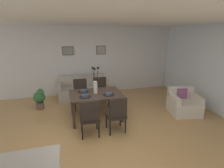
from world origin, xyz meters
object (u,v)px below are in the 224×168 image
at_px(dining_chair_far_right, 101,90).
at_px(bowl_far_left, 109,94).
at_px(dining_chair_near_right, 81,92).
at_px(framed_picture_center, 101,50).
at_px(centerpiece_vase, 95,83).
at_px(potted_plant, 40,98).
at_px(dining_chair_far_left, 117,113).
at_px(sofa, 83,90).
at_px(dining_chair_near_left, 90,116).
at_px(bowl_near_left, 85,96).
at_px(armchair, 184,104).
at_px(bowl_near_right, 83,90).
at_px(dining_table, 96,96).
at_px(framed_picture_left, 68,51).

relative_size(dining_chair_far_right, bowl_far_left, 5.41).
relative_size(dining_chair_near_right, framed_picture_center, 2.53).
height_order(centerpiece_vase, potted_plant, centerpiece_vase).
xyz_separation_m(dining_chair_far_left, framed_picture_center, (0.28, 3.10, 1.18)).
bearing_deg(potted_plant, dining_chair_far_right, -4.21).
bearing_deg(potted_plant, sofa, 25.52).
bearing_deg(dining_chair_near_left, dining_chair_far_left, 0.69).
xyz_separation_m(dining_chair_far_left, potted_plant, (-1.95, 1.93, -0.14)).
relative_size(dining_chair_near_right, dining_chair_far_left, 1.00).
xyz_separation_m(bowl_near_left, armchair, (2.92, -0.14, -0.49)).
distance_m(dining_chair_near_right, bowl_near_left, 1.13).
height_order(dining_chair_near_left, dining_chair_far_right, same).
bearing_deg(dining_chair_far_left, potted_plant, 135.30).
height_order(dining_chair_far_left, dining_chair_far_right, same).
bearing_deg(dining_chair_near_left, framed_picture_center, 73.50).
bearing_deg(bowl_far_left, bowl_near_right, 144.79).
xyz_separation_m(dining_chair_near_right, centerpiece_vase, (0.34, -0.87, 0.51)).
bearing_deg(bowl_far_left, framed_picture_center, 82.82).
bearing_deg(dining_chair_far_left, armchair, 12.85).
bearing_deg(dining_chair_near_right, armchair, -22.69).
relative_size(dining_chair_near_right, bowl_near_left, 5.41).
relative_size(dining_table, centerpiece_vase, 1.90).
bearing_deg(bowl_far_left, dining_chair_near_left, -132.95).
relative_size(dining_chair_far_left, bowl_near_right, 5.41).
xyz_separation_m(bowl_near_right, sofa, (0.14, 1.52, -0.50)).
relative_size(dining_table, framed_picture_left, 3.46).
xyz_separation_m(armchair, potted_plant, (-4.21, 1.42, 0.09)).
xyz_separation_m(dining_chair_near_right, bowl_far_left, (0.66, -1.10, 0.27)).
distance_m(bowl_near_left, sofa, 2.04).
distance_m(dining_chair_far_left, framed_picture_center, 3.33).
bearing_deg(dining_chair_near_right, potted_plant, 171.59).
xyz_separation_m(sofa, framed_picture_center, (0.80, 0.48, 1.42)).
distance_m(armchair, potted_plant, 4.45).
distance_m(bowl_far_left, sofa, 2.09).
distance_m(centerpiece_vase, armchair, 2.73).
height_order(dining_chair_near_right, bowl_near_right, dining_chair_near_right).
height_order(dining_chair_far_left, framed_picture_center, framed_picture_center).
height_order(armchair, potted_plant, armchair).
height_order(centerpiece_vase, framed_picture_center, framed_picture_center).
relative_size(bowl_far_left, potted_plant, 0.25).
bearing_deg(dining_table, dining_chair_far_left, -68.42).
bearing_deg(bowl_near_right, bowl_far_left, -35.21).
distance_m(bowl_near_left, bowl_far_left, 0.63).
distance_m(sofa, framed_picture_center, 1.70).
height_order(bowl_near_left, bowl_near_right, same).
bearing_deg(dining_chair_far_left, dining_chair_near_right, 111.44).
bearing_deg(armchair, dining_chair_far_left, -167.15).
bearing_deg(bowl_far_left, sofa, 104.00).
height_order(centerpiece_vase, armchair, centerpiece_vase).
xyz_separation_m(centerpiece_vase, armchair, (2.60, -0.36, -0.74)).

